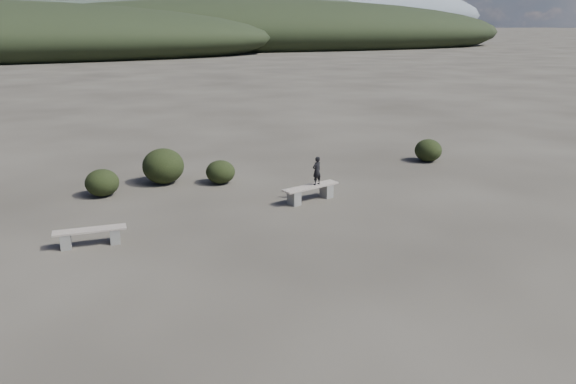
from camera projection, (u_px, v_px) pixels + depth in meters
name	position (u px, v px, depth m)	size (l,w,h in m)	color
ground	(336.00, 296.00, 10.89)	(1200.00, 1200.00, 0.00)	#312C26
bench_left	(90.00, 236.00, 13.32)	(1.68, 0.41, 0.42)	slate
bench_right	(311.00, 192.00, 16.68)	(1.90, 0.90, 0.47)	slate
seated_person	(317.00, 171.00, 16.64)	(0.31, 0.20, 0.85)	black
shrub_a	(102.00, 183.00, 17.14)	(1.02, 1.02, 0.83)	black
shrub_b	(163.00, 166.00, 18.47)	(1.36, 1.36, 1.17)	black
shrub_c	(220.00, 172.00, 18.51)	(0.96, 0.96, 0.77)	black
shrub_e	(428.00, 150.00, 21.46)	(1.03, 1.03, 0.86)	black
mountain_ridges	(57.00, 13.00, 308.56)	(500.00, 400.00, 56.00)	black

